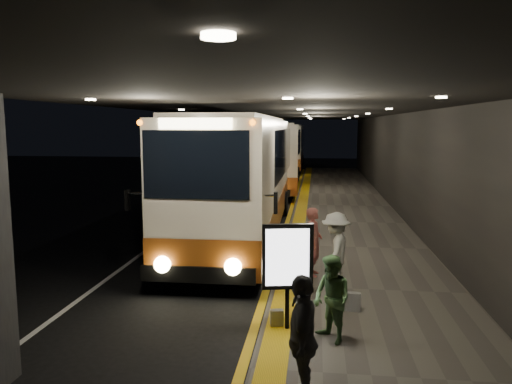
# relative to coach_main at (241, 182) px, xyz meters

# --- Properties ---
(ground) EXTENTS (90.00, 90.00, 0.00)m
(ground) POSITION_rel_coach_main_xyz_m (-0.88, -2.52, -1.96)
(ground) COLOR black
(lane_line_white) EXTENTS (0.12, 50.00, 0.01)m
(lane_line_white) POSITION_rel_coach_main_xyz_m (-2.68, 2.48, -1.96)
(lane_line_white) COLOR silver
(lane_line_white) RESTS_ON ground
(kerb_stripe_yellow) EXTENTS (0.18, 50.00, 0.01)m
(kerb_stripe_yellow) POSITION_rel_coach_main_xyz_m (1.47, 2.48, -1.96)
(kerb_stripe_yellow) COLOR gold
(kerb_stripe_yellow) RESTS_ON ground
(sidewalk) EXTENTS (4.50, 50.00, 0.15)m
(sidewalk) POSITION_rel_coach_main_xyz_m (3.87, 2.48, -1.89)
(sidewalk) COLOR #514C44
(sidewalk) RESTS_ON ground
(tactile_strip) EXTENTS (0.50, 50.00, 0.01)m
(tactile_strip) POSITION_rel_coach_main_xyz_m (1.97, 2.48, -1.81)
(tactile_strip) COLOR gold
(tactile_strip) RESTS_ON sidewalk
(terminal_wall) EXTENTS (0.10, 50.00, 6.00)m
(terminal_wall) POSITION_rel_coach_main_xyz_m (6.12, 2.48, 1.04)
(terminal_wall) COLOR black
(terminal_wall) RESTS_ON ground
(support_columns) EXTENTS (0.80, 24.80, 4.40)m
(support_columns) POSITION_rel_coach_main_xyz_m (-2.38, 1.48, 0.24)
(support_columns) COLOR black
(support_columns) RESTS_ON ground
(canopy) EXTENTS (9.00, 50.00, 0.40)m
(canopy) POSITION_rel_coach_main_xyz_m (1.62, 2.48, 2.64)
(canopy) COLOR black
(canopy) RESTS_ON support_columns
(coach_main) EXTENTS (2.92, 13.19, 4.09)m
(coach_main) POSITION_rel_coach_main_xyz_m (0.00, 0.00, 0.00)
(coach_main) COLOR beige
(coach_main) RESTS_ON ground
(coach_second) EXTENTS (3.25, 12.60, 3.92)m
(coach_second) POSITION_rel_coach_main_xyz_m (0.08, 13.59, -0.08)
(coach_second) COLOR beige
(coach_second) RESTS_ON ground
(coach_third) EXTENTS (2.71, 12.33, 3.87)m
(coach_third) POSITION_rel_coach_main_xyz_m (0.05, 27.22, -0.11)
(coach_third) COLOR beige
(coach_third) RESTS_ON ground
(passenger_boarding) EXTENTS (0.45, 0.65, 1.73)m
(passenger_boarding) POSITION_rel_coach_main_xyz_m (2.58, -4.72, -0.95)
(passenger_boarding) COLOR #B85E55
(passenger_boarding) RESTS_ON sidewalk
(passenger_waiting_green) EXTENTS (0.82, 0.88, 1.54)m
(passenger_waiting_green) POSITION_rel_coach_main_xyz_m (2.92, -8.61, -1.04)
(passenger_waiting_green) COLOR #446C3C
(passenger_waiting_green) RESTS_ON sidewalk
(passenger_waiting_white) EXTENTS (0.81, 1.26, 1.80)m
(passenger_waiting_white) POSITION_rel_coach_main_xyz_m (3.08, -5.71, -0.92)
(passenger_waiting_white) COLOR silver
(passenger_waiting_white) RESTS_ON sidewalk
(passenger_waiting_grey) EXTENTS (0.55, 1.06, 1.81)m
(passenger_waiting_grey) POSITION_rel_coach_main_xyz_m (2.46, -10.62, -0.91)
(passenger_waiting_grey) COLOR #505155
(passenger_waiting_grey) RESTS_ON sidewalk
(bag_polka) EXTENTS (0.33, 0.17, 0.38)m
(bag_polka) POSITION_rel_coach_main_xyz_m (3.40, -7.09, -1.62)
(bag_polka) COLOR black
(bag_polka) RESTS_ON sidewalk
(bag_plain) EXTENTS (0.27, 0.19, 0.31)m
(bag_plain) POSITION_rel_coach_main_xyz_m (1.92, -8.05, -1.66)
(bag_plain) COLOR #B8B5AC
(bag_plain) RESTS_ON sidewalk
(info_sign) EXTENTS (0.95, 0.28, 2.00)m
(info_sign) POSITION_rel_coach_main_xyz_m (2.12, -8.18, -0.46)
(info_sign) COLOR black
(info_sign) RESTS_ON sidewalk
(stanchion_post) EXTENTS (0.05, 0.05, 1.18)m
(stanchion_post) POSITION_rel_coach_main_xyz_m (1.96, -5.09, -1.22)
(stanchion_post) COLOR black
(stanchion_post) RESTS_ON sidewalk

